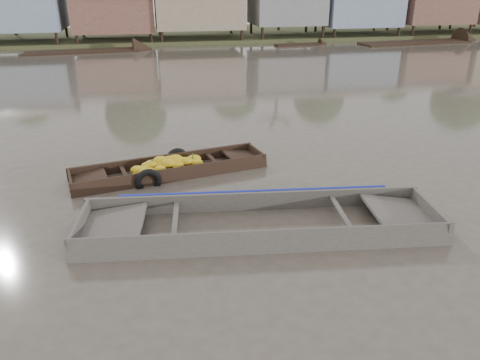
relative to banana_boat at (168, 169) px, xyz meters
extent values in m
plane|color=#4B4339|center=(1.19, -2.94, -0.13)|extent=(120.00, 120.00, 0.00)
cube|color=#384723|center=(1.19, 30.06, -0.13)|extent=(120.00, 12.00, 0.50)
cube|color=#7D91AD|center=(-9.31, 26.56, 2.57)|extent=(6.20, 5.20, 3.20)
cube|color=brown|center=(-2.61, 26.56, 2.07)|extent=(5.80, 4.60, 2.70)
cube|color=gray|center=(3.69, 26.56, 2.52)|extent=(6.50, 5.30, 3.30)
cube|color=gray|center=(10.69, 26.56, 2.47)|extent=(5.40, 4.70, 2.90)
cube|color=#7D91AD|center=(16.69, 26.56, 2.37)|extent=(6.00, 5.00, 3.10)
cube|color=brown|center=(23.19, 26.56, 2.32)|extent=(5.70, 4.90, 2.80)
cylinder|color=#473323|center=(-10.81, 31.06, 2.32)|extent=(0.28, 0.28, 4.90)
cylinder|color=#473323|center=(7.19, 31.06, 2.50)|extent=(0.28, 0.28, 5.25)
cylinder|color=#473323|center=(23.19, 31.06, 2.15)|extent=(0.28, 0.28, 4.55)
cube|color=black|center=(0.07, 0.03, -0.21)|extent=(5.01, 1.96, 0.08)
cube|color=black|center=(-0.05, 0.55, -0.01)|extent=(4.95, 1.20, 0.47)
cube|color=black|center=(0.18, -0.50, -0.01)|extent=(4.95, 1.20, 0.47)
cube|color=black|center=(2.47, 0.55, -0.01)|extent=(0.29, 1.08, 0.44)
cube|color=black|center=(2.05, 0.46, 0.04)|extent=(1.04, 1.10, 0.18)
cube|color=black|center=(-2.34, -0.49, -0.01)|extent=(0.29, 1.08, 0.44)
cube|color=black|center=(-1.92, -0.40, 0.04)|extent=(1.04, 1.10, 0.18)
cube|color=black|center=(-1.08, -0.22, 0.08)|extent=(0.32, 1.05, 0.05)
cube|color=black|center=(1.22, 0.28, 0.08)|extent=(0.32, 1.05, 0.05)
ellipsoid|color=yellow|center=(0.23, 0.37, 0.07)|extent=(0.39, 0.31, 0.21)
ellipsoid|color=yellow|center=(-0.46, -0.35, 0.02)|extent=(0.44, 0.35, 0.24)
ellipsoid|color=yellow|center=(-0.66, -0.17, 0.07)|extent=(0.45, 0.36, 0.25)
ellipsoid|color=yellow|center=(0.57, 0.39, 0.05)|extent=(0.39, 0.31, 0.22)
ellipsoid|color=yellow|center=(0.26, -0.10, 0.13)|extent=(0.39, 0.31, 0.22)
ellipsoid|color=yellow|center=(-0.54, -0.28, 0.07)|extent=(0.45, 0.36, 0.25)
ellipsoid|color=yellow|center=(0.96, -0.09, 0.02)|extent=(0.38, 0.30, 0.21)
ellipsoid|color=yellow|center=(0.50, -0.03, 0.19)|extent=(0.35, 0.28, 0.19)
ellipsoid|color=yellow|center=(0.00, 0.13, 0.17)|extent=(0.43, 0.34, 0.24)
ellipsoid|color=yellow|center=(-0.11, 0.21, 0.11)|extent=(0.37, 0.29, 0.20)
ellipsoid|color=yellow|center=(-0.19, -0.27, 0.13)|extent=(0.35, 0.28, 0.19)
ellipsoid|color=yellow|center=(0.01, -0.12, 0.22)|extent=(0.43, 0.34, 0.24)
ellipsoid|color=yellow|center=(-0.50, -0.36, 0.03)|extent=(0.45, 0.35, 0.24)
ellipsoid|color=yellow|center=(0.21, -0.24, 0.04)|extent=(0.37, 0.29, 0.20)
ellipsoid|color=yellow|center=(-0.76, -0.04, 0.06)|extent=(0.41, 0.33, 0.23)
ellipsoid|color=yellow|center=(0.08, 0.11, 0.23)|extent=(0.35, 0.27, 0.19)
ellipsoid|color=yellow|center=(-0.50, -0.04, 0.15)|extent=(0.39, 0.31, 0.21)
ellipsoid|color=yellow|center=(0.75, 0.05, 0.10)|extent=(0.42, 0.33, 0.23)
ellipsoid|color=yellow|center=(-0.11, 0.17, 0.14)|extent=(0.40, 0.32, 0.22)
ellipsoid|color=yellow|center=(-0.46, -0.27, 0.07)|extent=(0.40, 0.32, 0.22)
ellipsoid|color=yellow|center=(0.15, -0.05, 0.17)|extent=(0.40, 0.32, 0.22)
ellipsoid|color=yellow|center=(0.21, 0.03, 0.25)|extent=(0.46, 0.37, 0.25)
ellipsoid|color=yellow|center=(0.39, 0.05, 0.18)|extent=(0.42, 0.33, 0.23)
ellipsoid|color=yellow|center=(-0.63, -0.43, -0.02)|extent=(0.36, 0.28, 0.20)
ellipsoid|color=yellow|center=(0.25, 0.41, 0.06)|extent=(0.38, 0.30, 0.21)
ellipsoid|color=yellow|center=(-0.17, 0.02, 0.25)|extent=(0.43, 0.34, 0.23)
ellipsoid|color=yellow|center=(-0.23, 0.23, 0.14)|extent=(0.36, 0.28, 0.20)
ellipsoid|color=yellow|center=(-0.73, -0.19, 0.00)|extent=(0.35, 0.28, 0.19)
ellipsoid|color=yellow|center=(0.72, 0.36, 0.09)|extent=(0.44, 0.35, 0.24)
ellipsoid|color=yellow|center=(-0.39, -0.02, 0.17)|extent=(0.45, 0.36, 0.25)
ellipsoid|color=yellow|center=(-0.16, 0.10, 0.15)|extent=(0.40, 0.32, 0.22)
ellipsoid|color=yellow|center=(-0.11, -0.08, 0.17)|extent=(0.42, 0.33, 0.23)
cylinder|color=#3F6626|center=(-0.37, -0.07, 0.24)|extent=(0.04, 0.04, 0.16)
cylinder|color=#3F6626|center=(0.24, 0.06, 0.24)|extent=(0.04, 0.04, 0.16)
cylinder|color=#3F6626|center=(0.68, 0.16, 0.24)|extent=(0.04, 0.04, 0.16)
torus|color=black|center=(0.29, 0.70, 0.00)|extent=(0.65, 0.29, 0.63)
torus|color=black|center=(-0.50, -0.72, 0.00)|extent=(0.69, 0.30, 0.67)
cube|color=#3F3935|center=(1.69, -3.28, -0.21)|extent=(7.17, 2.23, 0.08)
cube|color=#3F3935|center=(1.78, -2.42, 0.04)|extent=(7.19, 0.89, 0.58)
cube|color=#3F3935|center=(1.60, -4.14, 0.04)|extent=(7.19, 0.89, 0.58)
cube|color=#3F3935|center=(5.20, -3.64, 0.04)|extent=(0.24, 1.76, 0.55)
cube|color=#3F3935|center=(4.59, -3.58, 0.11)|extent=(1.37, 1.64, 0.23)
cube|color=#3F3935|center=(-1.82, -2.92, 0.04)|extent=(0.24, 1.76, 0.55)
cube|color=#3F3935|center=(-1.21, -2.99, 0.11)|extent=(1.37, 1.64, 0.23)
cube|color=#3F3935|center=(0.01, -3.11, 0.16)|extent=(0.27, 1.69, 0.05)
cube|color=#3F3935|center=(3.37, -3.45, 0.16)|extent=(0.27, 1.69, 0.05)
cube|color=#665E54|center=(1.69, -3.28, -0.16)|extent=(5.48, 1.92, 0.02)
cube|color=#101DA3|center=(1.79, -2.37, 0.26)|extent=(5.81, 0.68, 0.14)
torus|color=olive|center=(4.39, -3.85, -0.14)|extent=(0.40, 0.40, 0.06)
torus|color=olive|center=(4.39, -3.85, -0.10)|extent=(0.33, 0.33, 0.06)
cube|color=black|center=(-4.64, 22.01, -0.18)|extent=(7.40, 2.29, 0.35)
cube|color=black|center=(10.57, 22.51, -0.18)|extent=(3.64, 1.12, 0.35)
cube|color=black|center=(19.56, 22.02, -0.18)|extent=(8.96, 2.94, 0.35)
camera|label=1|loc=(-0.24, -11.35, 4.62)|focal=35.00mm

